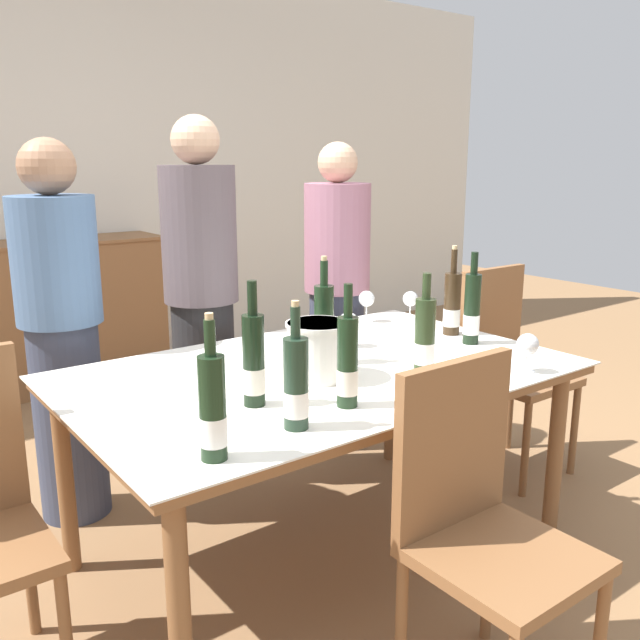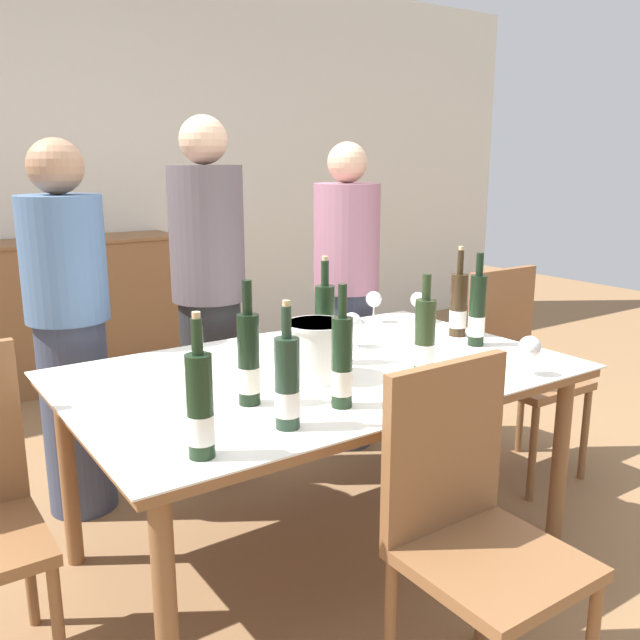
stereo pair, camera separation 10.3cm
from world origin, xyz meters
The scene contains 22 objects.
ground_plane centered at (0.00, 0.00, 0.00)m, with size 12.00×12.00×0.00m, color olive.
back_wall centered at (0.00, 2.90, 1.40)m, with size 8.00×0.10×2.80m.
sideboard_cabinet centered at (-0.13, 2.61, 0.48)m, with size 1.27×0.46×0.96m.
dining_table centered at (0.00, 0.00, 0.67)m, with size 1.77×1.12×0.73m.
ice_bucket centered at (-0.07, -0.08, 0.84)m, with size 0.22×0.22×0.20m.
wine_bottle_0 centered at (-0.38, -0.40, 0.86)m, with size 0.07×0.07×0.36m.
wine_bottle_1 centered at (0.06, 0.05, 0.87)m, with size 0.07×0.07×0.40m.
wine_bottle_2 centered at (0.75, 0.06, 0.86)m, with size 0.07×0.07×0.38m.
wine_bottle_3 centered at (-0.38, -0.17, 0.87)m, with size 0.07×0.07×0.39m.
wine_bottle_4 centered at (-0.66, -0.44, 0.86)m, with size 0.07×0.07×0.37m.
wine_bottle_5 centered at (0.70, -0.09, 0.87)m, with size 0.07×0.07×0.37m.
wine_bottle_6 centered at (-0.16, -0.35, 0.87)m, with size 0.07×0.07×0.38m.
wine_bottle_7 centered at (0.26, -0.26, 0.86)m, with size 0.07×0.07×0.36m.
wine_glass_0 centered at (0.27, 0.17, 0.83)m, with size 0.08×0.08×0.14m.
wine_glass_1 centered at (0.56, -0.46, 0.83)m, with size 0.08×0.08×0.14m.
wine_glass_2 centered at (0.78, 0.34, 0.83)m, with size 0.07×0.07×0.14m.
wine_glass_3 centered at (0.61, 0.45, 0.84)m, with size 0.07×0.07×0.14m.
chair_right_end centered at (1.18, 0.09, 0.55)m, with size 0.42×0.42×0.96m.
chair_near_front centered at (-0.05, -0.78, 0.53)m, with size 0.42×0.42×0.94m.
person_host centered at (-0.64, 0.87, 0.77)m, with size 0.33×0.33×1.55m.
person_guest_left centered at (-0.03, 0.85, 0.83)m, with size 0.33×0.33×1.65m.
person_guest_right centered at (0.70, 0.79, 0.77)m, with size 0.33×0.33×1.55m.
Camera 1 is at (-1.39, -1.85, 1.46)m, focal length 38.00 mm.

